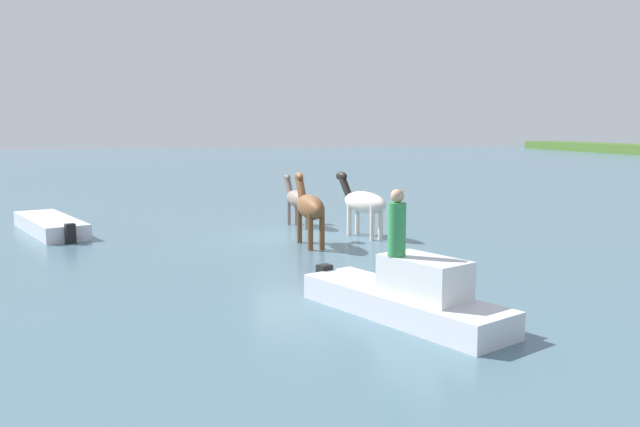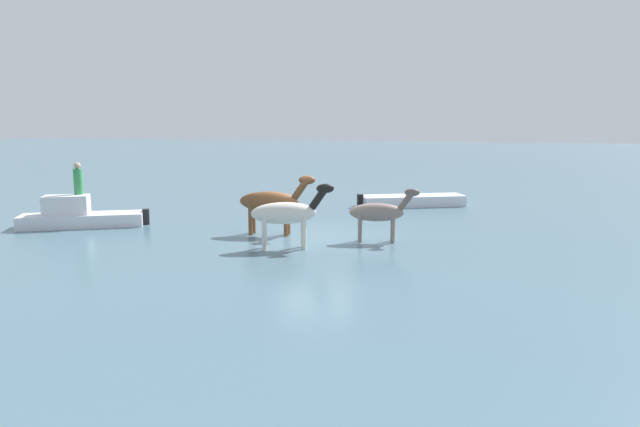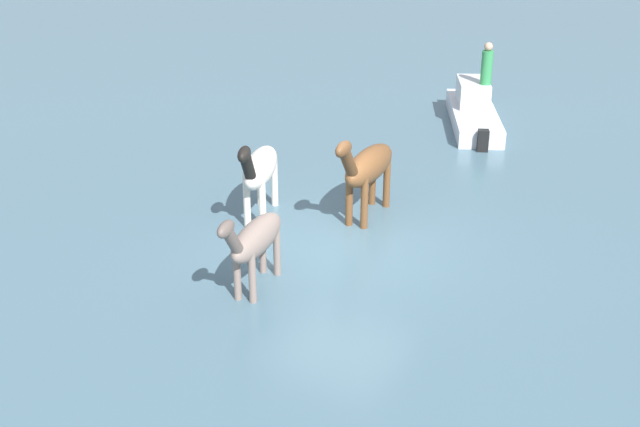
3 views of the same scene
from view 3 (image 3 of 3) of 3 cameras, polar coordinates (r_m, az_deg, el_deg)
name	(u,v)px [view 3 (image 3 of 3)]	position (r m, az deg, el deg)	size (l,w,h in m)	color
ground_plane	(343,247)	(15.55, 1.69, -2.41)	(177.27, 177.27, 0.00)	#476675
horse_dark_mare	(259,169)	(16.45, -4.42, 3.22)	(2.52, 1.33, 2.00)	silver
horse_pinto_flank	(367,167)	(16.43, 3.46, 3.39)	(2.68, 0.79, 2.08)	brown
horse_dun_straggler	(255,240)	(13.66, -4.76, -1.89)	(2.28, 0.83, 1.76)	gray
boat_dinghy_port	(473,114)	(23.35, 11.04, 7.12)	(4.44, 3.05, 1.33)	silver
person_helmsman_aft	(487,65)	(23.04, 12.01, 10.48)	(0.32, 0.32, 1.19)	#338C4C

